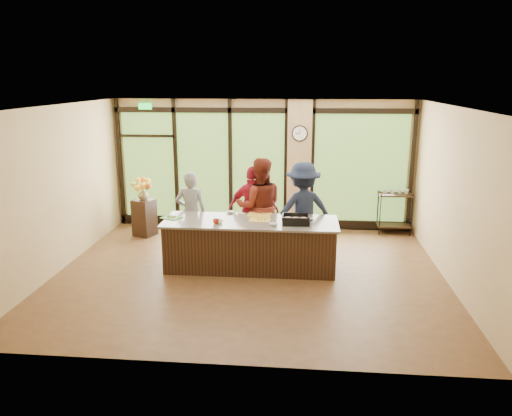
% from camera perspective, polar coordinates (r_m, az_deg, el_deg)
% --- Properties ---
extents(floor, '(7.00, 7.00, 0.00)m').
position_cam_1_polar(floor, '(9.18, -0.81, -7.50)').
color(floor, '#52351D').
rests_on(floor, ground).
extents(ceiling, '(7.00, 7.00, 0.00)m').
position_cam_1_polar(ceiling, '(8.52, -0.88, 11.54)').
color(ceiling, white).
rests_on(ceiling, back_wall).
extents(back_wall, '(7.00, 0.00, 7.00)m').
position_cam_1_polar(back_wall, '(11.66, 0.75, 4.97)').
color(back_wall, tan).
rests_on(back_wall, floor).
extents(left_wall, '(0.00, 6.00, 6.00)m').
position_cam_1_polar(left_wall, '(9.74, -21.78, 1.98)').
color(left_wall, tan).
rests_on(left_wall, floor).
extents(right_wall, '(0.00, 6.00, 6.00)m').
position_cam_1_polar(right_wall, '(9.05, 21.76, 1.08)').
color(right_wall, tan).
rests_on(right_wall, floor).
extents(window_wall, '(6.90, 0.12, 3.00)m').
position_cam_1_polar(window_wall, '(11.62, 1.53, 4.40)').
color(window_wall, tan).
rests_on(window_wall, floor).
extents(island_base, '(3.10, 1.00, 0.88)m').
position_cam_1_polar(island_base, '(9.31, -0.62, -4.29)').
color(island_base, black).
rests_on(island_base, floor).
extents(countertop, '(3.20, 1.10, 0.04)m').
position_cam_1_polar(countertop, '(9.17, -0.63, -1.57)').
color(countertop, gray).
rests_on(countertop, island_base).
extents(wall_clock, '(0.36, 0.04, 0.36)m').
position_cam_1_polar(wall_clock, '(11.39, 5.02, 8.49)').
color(wall_clock, black).
rests_on(wall_clock, window_wall).
extents(cook_left, '(0.66, 0.48, 1.68)m').
position_cam_1_polar(cook_left, '(10.08, -7.43, -0.56)').
color(cook_left, gray).
rests_on(cook_left, floor).
extents(cook_midleft, '(1.05, 0.88, 1.96)m').
position_cam_1_polar(cook_midleft, '(9.93, 0.42, 0.17)').
color(cook_midleft, maroon).
rests_on(cook_midleft, floor).
extents(cook_midright, '(1.10, 0.60, 1.78)m').
position_cam_1_polar(cook_midright, '(9.99, -0.30, -0.26)').
color(cook_midright, maroon).
rests_on(cook_midright, floor).
extents(cook_right, '(1.38, 1.04, 1.89)m').
position_cam_1_polar(cook_right, '(9.85, 5.36, -0.21)').
color(cook_right, '#181F35').
rests_on(cook_right, floor).
extents(roasting_pan, '(0.51, 0.41, 0.09)m').
position_cam_1_polar(roasting_pan, '(8.99, 4.53, -1.53)').
color(roasting_pan, black).
rests_on(roasting_pan, countertop).
extents(mixing_bowl, '(0.35, 0.35, 0.08)m').
position_cam_1_polar(mixing_bowl, '(9.01, 5.68, -1.56)').
color(mixing_bowl, silver).
rests_on(mixing_bowl, countertop).
extents(cutting_board_left, '(0.43, 0.38, 0.01)m').
position_cam_1_polar(cutting_board_left, '(9.48, -9.66, -1.09)').
color(cutting_board_left, '#3D8630').
rests_on(cutting_board_left, countertop).
extents(cutting_board_center, '(0.39, 0.29, 0.01)m').
position_cam_1_polar(cutting_board_center, '(9.19, 0.46, -1.37)').
color(cutting_board_center, gold).
rests_on(cutting_board_center, countertop).
extents(cutting_board_right, '(0.47, 0.37, 0.01)m').
position_cam_1_polar(cutting_board_right, '(9.52, 0.38, -0.79)').
color(cutting_board_right, gold).
rests_on(cutting_board_right, countertop).
extents(prep_bowl_near, '(0.20, 0.20, 0.05)m').
position_cam_1_polar(prep_bowl_near, '(9.04, -4.35, -1.56)').
color(prep_bowl_near, white).
rests_on(prep_bowl_near, countertop).
extents(prep_bowl_mid, '(0.18, 0.18, 0.05)m').
position_cam_1_polar(prep_bowl_mid, '(8.86, 1.98, -1.86)').
color(prep_bowl_mid, white).
rests_on(prep_bowl_mid, countertop).
extents(prep_bowl_far, '(0.18, 0.18, 0.04)m').
position_cam_1_polar(prep_bowl_far, '(9.68, -3.00, -0.48)').
color(prep_bowl_far, white).
rests_on(prep_bowl_far, countertop).
extents(red_ramekin, '(0.13, 0.13, 0.09)m').
position_cam_1_polar(red_ramekin, '(8.99, -4.59, -1.53)').
color(red_ramekin, '#A32610').
rests_on(red_ramekin, countertop).
extents(flower_stand, '(0.53, 0.53, 0.83)m').
position_cam_1_polar(flower_stand, '(11.50, -12.63, -1.07)').
color(flower_stand, black).
rests_on(flower_stand, floor).
extents(flower_vase, '(0.32, 0.32, 0.25)m').
position_cam_1_polar(flower_vase, '(11.37, -12.78, 1.55)').
color(flower_vase, olive).
rests_on(flower_vase, flower_stand).
extents(bar_cart, '(0.75, 0.43, 1.03)m').
position_cam_1_polar(bar_cart, '(11.75, 15.56, 0.10)').
color(bar_cart, black).
rests_on(bar_cart, floor).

